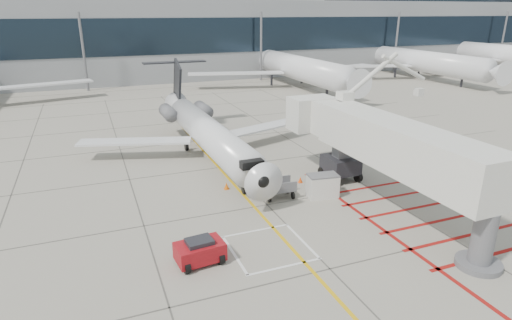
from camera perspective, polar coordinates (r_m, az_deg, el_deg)
name	(u,v)px	position (r m, az deg, el deg)	size (l,w,h in m)	color
ground_plane	(294,232)	(25.23, 5.09, -9.59)	(260.00, 260.00, 0.00)	gray
regional_jet	(215,123)	(34.73, -5.51, 4.98)	(21.92, 27.64, 7.24)	silver
jet_bridge	(398,155)	(27.39, 18.46, 0.63)	(9.13, 19.27, 7.71)	silver
pushback_tug	(200,250)	(22.27, -7.50, -11.86)	(2.40, 1.50, 1.40)	maroon
baggage_cart	(279,188)	(29.30, 3.06, -3.79)	(2.15, 1.36, 1.36)	#57565B
ground_power_unit	(323,186)	(29.70, 8.86, -3.41)	(2.04, 1.19, 1.62)	silver
cone_nose	(226,186)	(30.85, -3.96, -3.45)	(0.36, 0.36, 0.51)	#DB5B0B
cone_side	(300,180)	(32.11, 5.93, -2.62)	(0.33, 0.33, 0.45)	#F54B0C
terminal_building	(186,37)	(92.02, -9.27, 15.85)	(180.00, 28.00, 14.00)	gray
terminal_glass_band	(204,36)	(78.34, -6.94, 16.13)	(180.00, 0.10, 6.00)	black
terminal_dome	(423,3)	(120.26, 21.41, 18.94)	(40.00, 28.00, 28.00)	black
bg_aircraft_c	(293,51)	(73.54, 4.90, 14.28)	(34.84, 38.71, 11.61)	silver
bg_aircraft_d	(417,47)	(88.17, 20.69, 13.95)	(34.58, 38.42, 11.53)	silver
bg_aircraft_e	(504,41)	(104.36, 30.21, 13.52)	(37.15, 41.27, 12.38)	silver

